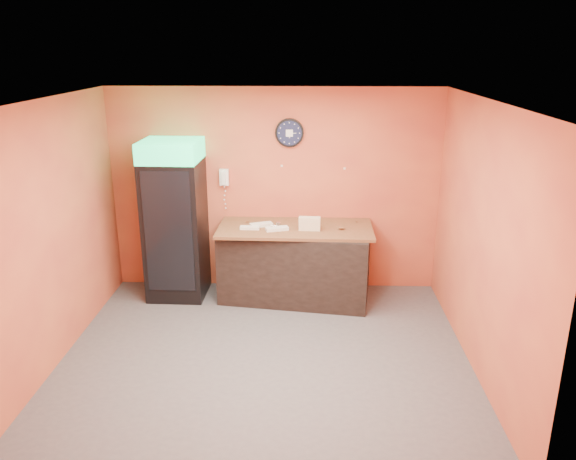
{
  "coord_description": "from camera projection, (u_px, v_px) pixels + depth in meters",
  "views": [
    {
      "loc": [
        0.45,
        -5.49,
        3.31
      ],
      "look_at": [
        0.23,
        0.6,
        1.29
      ],
      "focal_mm": 35.0,
      "sensor_mm": 36.0,
      "label": 1
    }
  ],
  "objects": [
    {
      "name": "wall_phone",
      "position": [
        224.0,
        177.0,
        7.63
      ],
      "size": [
        0.12,
        0.11,
        0.22
      ],
      "color": "white",
      "rests_on": "back_wall"
    },
    {
      "name": "left_wall",
      "position": [
        50.0,
        236.0,
        5.9
      ],
      "size": [
        0.02,
        4.0,
        2.8
      ],
      "primitive_type": "cube",
      "color": "#D76B3C",
      "rests_on": "floor"
    },
    {
      "name": "butcher_paper",
      "position": [
        295.0,
        228.0,
        7.42
      ],
      "size": [
        2.05,
        0.98,
        0.04
      ],
      "primitive_type": "cube",
      "rotation": [
        0.0,
        0.0,
        -0.02
      ],
      "color": "brown",
      "rests_on": "prep_counter"
    },
    {
      "name": "sub_roll_stack",
      "position": [
        310.0,
        224.0,
        7.25
      ],
      "size": [
        0.28,
        0.11,
        0.18
      ],
      "rotation": [
        0.0,
        0.0,
        -0.05
      ],
      "color": "beige",
      "rests_on": "butcher_paper"
    },
    {
      "name": "beverage_cooler",
      "position": [
        175.0,
        223.0,
        7.5
      ],
      "size": [
        0.77,
        0.78,
        2.15
      ],
      "rotation": [
        0.0,
        0.0,
        -0.02
      ],
      "color": "black",
      "rests_on": "floor"
    },
    {
      "name": "wrapped_sandwich_left",
      "position": [
        250.0,
        228.0,
        7.32
      ],
      "size": [
        0.26,
        0.11,
        0.04
      ],
      "primitive_type": "cube",
      "rotation": [
        0.0,
        0.0,
        -0.02
      ],
      "color": "silver",
      "rests_on": "butcher_paper"
    },
    {
      "name": "back_wall",
      "position": [
        275.0,
        191.0,
        7.72
      ],
      "size": [
        4.5,
        0.02,
        2.8
      ],
      "primitive_type": "cube",
      "color": "#D76B3C",
      "rests_on": "floor"
    },
    {
      "name": "wrapped_sandwich_right",
      "position": [
        261.0,
        225.0,
        7.43
      ],
      "size": [
        0.32,
        0.22,
        0.04
      ],
      "primitive_type": "cube",
      "rotation": [
        0.0,
        0.0,
        0.39
      ],
      "color": "silver",
      "rests_on": "butcher_paper"
    },
    {
      "name": "right_wall",
      "position": [
        482.0,
        241.0,
        5.75
      ],
      "size": [
        0.02,
        4.0,
        2.8
      ],
      "primitive_type": "cube",
      "color": "#D76B3C",
      "rests_on": "floor"
    },
    {
      "name": "ceiling",
      "position": [
        262.0,
        101.0,
        5.38
      ],
      "size": [
        4.5,
        4.0,
        0.02
      ],
      "primitive_type": "cube",
      "color": "white",
      "rests_on": "back_wall"
    },
    {
      "name": "floor",
      "position": [
        265.0,
        356.0,
        6.26
      ],
      "size": [
        4.5,
        4.5,
        0.0
      ],
      "primitive_type": "plane",
      "color": "#47474C",
      "rests_on": "ground"
    },
    {
      "name": "kitchen_tool",
      "position": [
        278.0,
        224.0,
        7.42
      ],
      "size": [
        0.06,
        0.06,
        0.06
      ],
      "primitive_type": "cylinder",
      "color": "silver",
      "rests_on": "butcher_paper"
    },
    {
      "name": "wall_clock",
      "position": [
        289.0,
        133.0,
        7.44
      ],
      "size": [
        0.38,
        0.06,
        0.38
      ],
      "color": "black",
      "rests_on": "back_wall"
    },
    {
      "name": "prep_counter",
      "position": [
        295.0,
        264.0,
        7.58
      ],
      "size": [
        2.07,
        1.14,
        0.98
      ],
      "primitive_type": "cube",
      "rotation": [
        0.0,
        0.0,
        -0.14
      ],
      "color": "black",
      "rests_on": "floor"
    },
    {
      "name": "wrapped_sandwich_mid",
      "position": [
        277.0,
        229.0,
        7.27
      ],
      "size": [
        0.31,
        0.19,
        0.04
      ],
      "primitive_type": "cube",
      "rotation": [
        0.0,
        0.0,
        0.29
      ],
      "color": "silver",
      "rests_on": "butcher_paper"
    }
  ]
}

